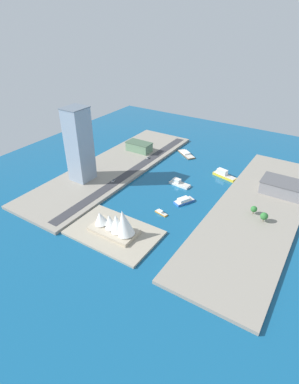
{
  "coord_description": "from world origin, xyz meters",
  "views": [
    {
      "loc": [
        -120.55,
        239.09,
        156.59
      ],
      "look_at": [
        14.8,
        28.91,
        4.74
      ],
      "focal_mm": 28.41,
      "sensor_mm": 36.0,
      "label": 1
    }
  ],
  "objects_px": {
    "water_taxi_orange": "(161,213)",
    "warehouse_low_gray": "(283,187)",
    "terminal_long_green": "(139,147)",
    "sedan_silver": "(148,158)",
    "ferry_yellow_fast": "(224,175)",
    "ferry_white_commuter": "(179,183)",
    "traffic_light_waterfront": "(159,154)",
    "barge_flat_brown": "(186,154)",
    "opera_landmark": "(116,224)",
    "van_white": "(113,181)",
    "catamaran_blue": "(184,201)",
    "tower_tall_glass": "(79,145)"
  },
  "relations": [
    {
      "from": "water_taxi_orange",
      "to": "warehouse_low_gray",
      "type": "xyz_separation_m",
      "value": [
        -82.81,
        -89.73,
        8.16
      ]
    },
    {
      "from": "terminal_long_green",
      "to": "sedan_silver",
      "type": "distance_m",
      "value": 25.94
    },
    {
      "from": "water_taxi_orange",
      "to": "ferry_yellow_fast",
      "type": "bearing_deg",
      "value": -102.99
    },
    {
      "from": "ferry_white_commuter",
      "to": "traffic_light_waterfront",
      "type": "xyz_separation_m",
      "value": [
        49.46,
        -41.23,
        5.25
      ]
    },
    {
      "from": "barge_flat_brown",
      "to": "ferry_yellow_fast",
      "type": "bearing_deg",
      "value": 153.32
    },
    {
      "from": "terminal_long_green",
      "to": "traffic_light_waterfront",
      "type": "height_order",
      "value": "terminal_long_green"
    },
    {
      "from": "ferry_white_commuter",
      "to": "opera_landmark",
      "type": "height_order",
      "value": "opera_landmark"
    },
    {
      "from": "traffic_light_waterfront",
      "to": "sedan_silver",
      "type": "bearing_deg",
      "value": 48.08
    },
    {
      "from": "terminal_long_green",
      "to": "traffic_light_waterfront",
      "type": "relative_size",
      "value": 4.85
    },
    {
      "from": "terminal_long_green",
      "to": "sedan_silver",
      "type": "height_order",
      "value": "terminal_long_green"
    },
    {
      "from": "opera_landmark",
      "to": "van_white",
      "type": "bearing_deg",
      "value": -49.8
    },
    {
      "from": "catamaran_blue",
      "to": "traffic_light_waterfront",
      "type": "relative_size",
      "value": 3.21
    },
    {
      "from": "terminal_long_green",
      "to": "van_white",
      "type": "xyz_separation_m",
      "value": [
        -22.02,
        79.2,
        -4.75
      ]
    },
    {
      "from": "ferry_white_commuter",
      "to": "sedan_silver",
      "type": "relative_size",
      "value": 4.91
    },
    {
      "from": "tower_tall_glass",
      "to": "warehouse_low_gray",
      "type": "bearing_deg",
      "value": -155.72
    },
    {
      "from": "van_white",
      "to": "warehouse_low_gray",
      "type": "bearing_deg",
      "value": -155.04
    },
    {
      "from": "catamaran_blue",
      "to": "sedan_silver",
      "type": "relative_size",
      "value": 4.32
    },
    {
      "from": "ferry_yellow_fast",
      "to": "sedan_silver",
      "type": "bearing_deg",
      "value": 6.27
    },
    {
      "from": "water_taxi_orange",
      "to": "barge_flat_brown",
      "type": "relative_size",
      "value": 0.46
    },
    {
      "from": "traffic_light_waterfront",
      "to": "warehouse_low_gray",
      "type": "bearing_deg",
      "value": 177.81
    },
    {
      "from": "opera_landmark",
      "to": "terminal_long_green",
      "type": "bearing_deg",
      "value": -62.04
    },
    {
      "from": "warehouse_low_gray",
      "to": "traffic_light_waterfront",
      "type": "distance_m",
      "value": 143.03
    },
    {
      "from": "water_taxi_orange",
      "to": "tower_tall_glass",
      "type": "relative_size",
      "value": 0.18
    },
    {
      "from": "van_white",
      "to": "barge_flat_brown",
      "type": "bearing_deg",
      "value": -105.65
    },
    {
      "from": "catamaran_blue",
      "to": "ferry_white_commuter",
      "type": "bearing_deg",
      "value": -53.88
    },
    {
      "from": "water_taxi_orange",
      "to": "warehouse_low_gray",
      "type": "height_order",
      "value": "warehouse_low_gray"
    },
    {
      "from": "catamaran_blue",
      "to": "tower_tall_glass",
      "type": "height_order",
      "value": "tower_tall_glass"
    },
    {
      "from": "barge_flat_brown",
      "to": "catamaran_blue",
      "type": "distance_m",
      "value": 109.32
    },
    {
      "from": "warehouse_low_gray",
      "to": "sedan_silver",
      "type": "height_order",
      "value": "warehouse_low_gray"
    },
    {
      "from": "catamaran_blue",
      "to": "tower_tall_glass",
      "type": "relative_size",
      "value": 0.28
    },
    {
      "from": "catamaran_blue",
      "to": "van_white",
      "type": "relative_size",
      "value": 4.69
    },
    {
      "from": "barge_flat_brown",
      "to": "ferry_white_commuter",
      "type": "distance_m",
      "value": 77.25
    },
    {
      "from": "sedan_silver",
      "to": "opera_landmark",
      "type": "xyz_separation_m",
      "value": [
        -54.03,
        129.76,
        7.23
      ]
    },
    {
      "from": "ferry_yellow_fast",
      "to": "terminal_long_green",
      "type": "bearing_deg",
      "value": -1.6
    },
    {
      "from": "water_taxi_orange",
      "to": "ferry_white_commuter",
      "type": "relative_size",
      "value": 0.56
    },
    {
      "from": "tower_tall_glass",
      "to": "van_white",
      "type": "relative_size",
      "value": 16.86
    },
    {
      "from": "catamaran_blue",
      "to": "opera_landmark",
      "type": "bearing_deg",
      "value": 71.73
    },
    {
      "from": "tower_tall_glass",
      "to": "terminal_long_green",
      "type": "bearing_deg",
      "value": -95.61
    },
    {
      "from": "terminal_long_green",
      "to": "van_white",
      "type": "relative_size",
      "value": 7.1
    },
    {
      "from": "traffic_light_waterfront",
      "to": "water_taxi_orange",
      "type": "bearing_deg",
      "value": 122.27
    },
    {
      "from": "catamaran_blue",
      "to": "terminal_long_green",
      "type": "xyz_separation_m",
      "value": [
        99.66,
        -70.85,
        6.74
      ]
    },
    {
      "from": "terminal_long_green",
      "to": "traffic_light_waterfront",
      "type": "xyz_separation_m",
      "value": [
        -30.86,
        3.11,
        -1.36
      ]
    },
    {
      "from": "van_white",
      "to": "traffic_light_waterfront",
      "type": "distance_m",
      "value": 76.67
    },
    {
      "from": "opera_landmark",
      "to": "tower_tall_glass",
      "type": "bearing_deg",
      "value": -31.49
    },
    {
      "from": "terminal_long_green",
      "to": "van_white",
      "type": "height_order",
      "value": "terminal_long_green"
    },
    {
      "from": "sedan_silver",
      "to": "traffic_light_waterfront",
      "type": "xyz_separation_m",
      "value": [
        -9.03,
        -10.05,
        3.39
      ]
    },
    {
      "from": "ferry_white_commuter",
      "to": "van_white",
      "type": "xyz_separation_m",
      "value": [
        58.3,
        34.86,
        1.87
      ]
    },
    {
      "from": "ferry_yellow_fast",
      "to": "opera_landmark",
      "type": "height_order",
      "value": "opera_landmark"
    },
    {
      "from": "terminal_long_green",
      "to": "opera_landmark",
      "type": "relative_size",
      "value": 0.8
    },
    {
      "from": "warehouse_low_gray",
      "to": "barge_flat_brown",
      "type": "bearing_deg",
      "value": -16.49
    }
  ]
}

